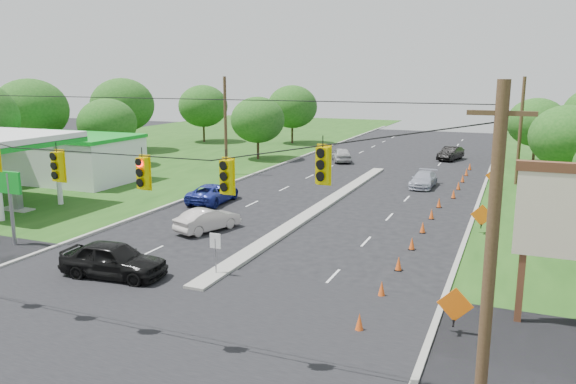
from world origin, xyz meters
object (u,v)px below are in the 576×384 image
at_px(black_sedan, 113,260).
at_px(white_sedan, 208,220).
at_px(gas_station, 53,154).
at_px(blue_pickup, 213,193).
at_px(pylon_sign, 569,222).

bearing_deg(black_sedan, white_sedan, -4.86).
height_order(gas_station, blue_pickup, gas_station).
distance_m(gas_station, blue_pickup, 15.94).
height_order(pylon_sign, blue_pickup, pylon_sign).
height_order(white_sedan, blue_pickup, blue_pickup).
bearing_deg(gas_station, black_sedan, -39.76).
bearing_deg(pylon_sign, blue_pickup, 149.21).
distance_m(pylon_sign, black_sedan, 18.96).
bearing_deg(pylon_sign, white_sedan, 161.02).
bearing_deg(gas_station, pylon_sign, -20.31).
relative_size(white_sedan, blue_pickup, 0.83).
bearing_deg(gas_station, blue_pickup, -3.08).
distance_m(gas_station, black_sedan, 25.27).
relative_size(black_sedan, white_sedan, 1.20).
height_order(pylon_sign, white_sedan, pylon_sign).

